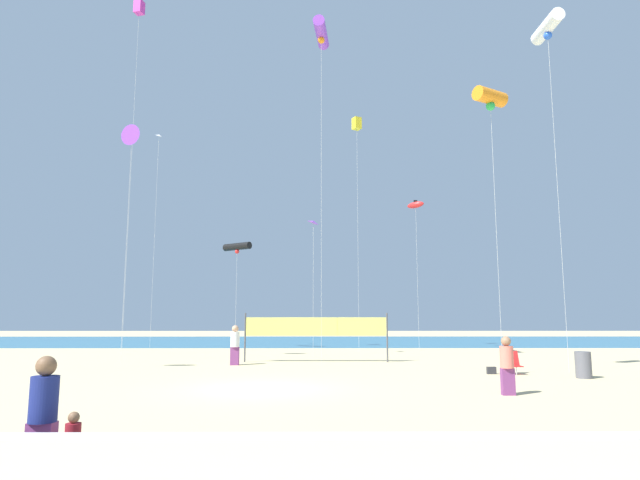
# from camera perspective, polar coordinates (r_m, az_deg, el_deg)

# --- Properties ---
(ground_plane) EXTENTS (120.00, 120.00, 0.00)m
(ground_plane) POSITION_cam_1_polar(r_m,az_deg,el_deg) (17.51, -6.44, -15.55)
(ground_plane) COLOR #D1BC89
(ocean_band) EXTENTS (120.00, 20.00, 0.01)m
(ocean_band) POSITION_cam_1_polar(r_m,az_deg,el_deg) (47.76, -2.53, -10.77)
(ocean_band) COLOR teal
(ocean_band) RESTS_ON ground
(boardwalk_ledge) EXTENTS (28.00, 0.44, 0.73)m
(boardwalk_ledge) POSITION_cam_1_polar(r_m,az_deg,el_deg) (7.76, -14.80, -22.28)
(boardwalk_ledge) COLOR beige
(boardwalk_ledge) RESTS_ON ground
(mother_figure) EXTENTS (0.39, 0.39, 1.72)m
(mother_figure) POSITION_cam_1_polar(r_m,az_deg,el_deg) (8.99, -27.55, -16.06)
(mother_figure) COLOR #7A3872
(mother_figure) RESTS_ON ground
(toddler_figure) EXTENTS (0.22, 0.22, 0.95)m
(toddler_figure) POSITION_cam_1_polar(r_m,az_deg,el_deg) (8.77, -25.02, -19.18)
(toddler_figure) COLOR olive
(toddler_figure) RESTS_ON ground
(beachgoer_coral_shirt) EXTENTS (0.39, 0.39, 1.69)m
(beachgoer_coral_shirt) POSITION_cam_1_polar(r_m,az_deg,el_deg) (16.86, 19.40, -12.37)
(beachgoer_coral_shirt) COLOR #7A3872
(beachgoer_coral_shirt) RESTS_ON ground
(beachgoer_white_shirt) EXTENTS (0.42, 0.42, 1.82)m
(beachgoer_white_shirt) POSITION_cam_1_polar(r_m,az_deg,el_deg) (25.49, -9.10, -10.92)
(beachgoer_white_shirt) COLOR #7A3872
(beachgoer_white_shirt) RESTS_ON ground
(folding_beach_chair) EXTENTS (0.52, 0.65, 0.89)m
(folding_beach_chair) POSITION_cam_1_polar(r_m,az_deg,el_deg) (22.78, 20.00, -12.19)
(folding_beach_chair) COLOR red
(folding_beach_chair) RESTS_ON ground
(trash_barrel) EXTENTS (0.56, 0.56, 0.96)m
(trash_barrel) POSITION_cam_1_polar(r_m,az_deg,el_deg) (22.32, 26.37, -11.90)
(trash_barrel) COLOR #595960
(trash_barrel) RESTS_ON ground
(volleyball_net) EXTENTS (7.12, 0.14, 2.40)m
(volleyball_net) POSITION_cam_1_polar(r_m,az_deg,el_deg) (26.72, -0.42, -9.48)
(volleyball_net) COLOR #4C4C51
(volleyball_net) RESTS_ON ground
(beach_handbag) EXTENTS (0.35, 0.17, 0.28)m
(beach_handbag) POSITION_cam_1_polar(r_m,az_deg,el_deg) (22.57, 17.89, -13.15)
(beach_handbag) COLOR #2D2D33
(beach_handbag) RESTS_ON ground
(kite_magenta_box) EXTENTS (0.64, 0.64, 21.93)m
(kite_magenta_box) POSITION_cam_1_polar(r_m,az_deg,el_deg) (38.26, -18.81, 22.32)
(kite_magenta_box) COLOR silver
(kite_magenta_box) RESTS_ON ground
(kite_orange_tube) EXTENTS (1.62, 1.31, 11.74)m
(kite_orange_tube) POSITION_cam_1_polar(r_m,az_deg,el_deg) (24.28, 17.76, 14.31)
(kite_orange_tube) COLOR silver
(kite_orange_tube) RESTS_ON ground
(kite_violet_diamond) EXTENTS (0.58, 0.57, 7.83)m
(kite_violet_diamond) POSITION_cam_1_polar(r_m,az_deg,el_deg) (30.98, -0.68, 1.74)
(kite_violet_diamond) COLOR silver
(kite_violet_diamond) RESTS_ON ground
(kite_violet_tube) EXTENTS (0.88, 2.56, 17.28)m
(kite_violet_tube) POSITION_cam_1_polar(r_m,az_deg,el_deg) (29.96, 0.14, 21.23)
(kite_violet_tube) COLOR silver
(kite_violet_tube) RESTS_ON ground
(kite_white_tube) EXTENTS (0.63, 2.13, 15.20)m
(kite_white_tube) POSITION_cam_1_polar(r_m,az_deg,el_deg) (27.18, 23.17, 20.16)
(kite_white_tube) COLOR silver
(kite_white_tube) RESTS_ON ground
(kite_red_inflatable) EXTENTS (1.25, 1.10, 10.04)m
(kite_red_inflatable) POSITION_cam_1_polar(r_m,az_deg,el_deg) (36.75, 10.20, 3.68)
(kite_red_inflatable) COLOR silver
(kite_red_inflatable) RESTS_ON ground
(kite_yellow_box) EXTENTS (0.71, 0.71, 16.07)m
(kite_yellow_box) POSITION_cam_1_polar(r_m,az_deg,el_deg) (38.38, 3.96, 12.23)
(kite_yellow_box) COLOR silver
(kite_yellow_box) RESTS_ON ground
(kite_white_diamond) EXTENTS (0.62, 0.62, 14.95)m
(kite_white_diamond) POSITION_cam_1_polar(r_m,az_deg,el_deg) (39.55, -16.90, 9.73)
(kite_white_diamond) COLOR silver
(kite_white_diamond) RESTS_ON ground
(kite_black_tube) EXTENTS (2.18, 1.76, 7.26)m
(kite_black_tube) POSITION_cam_1_polar(r_m,az_deg,el_deg) (37.38, -8.87, -0.73)
(kite_black_tube) COLOR silver
(kite_black_tube) RESTS_ON ground
(kite_violet_delta) EXTENTS (1.15, 0.56, 12.18)m
(kite_violet_delta) POSITION_cam_1_polar(r_m,az_deg,el_deg) (30.03, -19.51, 10.46)
(kite_violet_delta) COLOR silver
(kite_violet_delta) RESTS_ON ground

